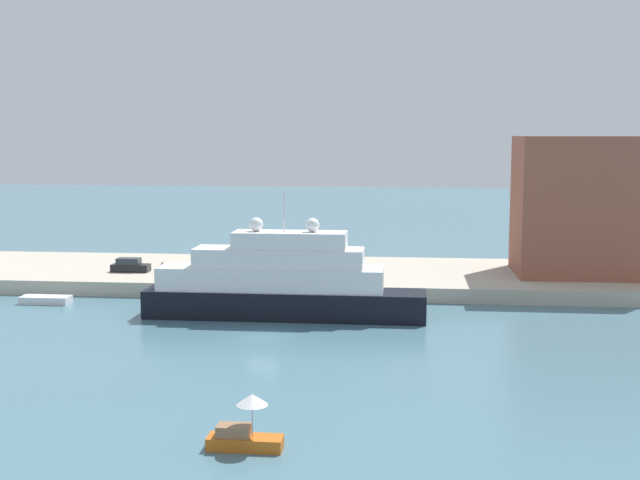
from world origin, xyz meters
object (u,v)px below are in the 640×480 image
Objects in this scene: mooring_bollard at (337,280)px; small_motorboat at (245,430)px; person_figure at (163,270)px; harbor_building at (585,206)px; parked_car at (130,266)px; large_yacht at (280,283)px; work_barge at (46,300)px.

small_motorboat is at bearing -92.15° from mooring_bollard.
mooring_bollard is at bearing -4.03° from person_figure.
harbor_building is 3.57× the size of parked_car.
large_yacht is 32.79m from small_motorboat.
work_barge is 12.52m from person_figure.
parked_car is 2.39× the size of person_figure.
small_motorboat is at bearing -84.76° from large_yacht.
work_barge is at bearing -115.73° from parked_car.
person_figure is (10.11, 7.11, 2.02)m from work_barge.
parked_car is at bearing 168.10° from mooring_bollard.
mooring_bollard is at bearing -11.90° from parked_car.
mooring_bollard is (24.02, -5.06, -0.31)m from parked_car.
work_barge is at bearing -168.86° from mooring_bollard.
person_figure reaches higher than small_motorboat.
mooring_bollard is at bearing -161.67° from harbor_building.
parked_car reaches higher than mooring_bollard.
mooring_bollard is at bearing 64.53° from large_yacht.
small_motorboat is 0.27× the size of harbor_building.
small_motorboat is 0.97× the size of parked_car.
work_barge is 29.83m from mooring_bollard.
harbor_building reaches higher than small_motorboat.
harbor_building is 21.72× the size of mooring_bollard.
person_figure is (-45.88, -7.52, -6.81)m from harbor_building.
person_figure is 2.54× the size of mooring_bollard.
small_motorboat is at bearing -119.03° from harbor_building.
work_barge is (-27.65, 36.42, -0.71)m from small_motorboat.
small_motorboat is at bearing -52.80° from work_barge.
work_barge is 12.15m from parked_car.
parked_car is at bearing 142.99° from large_yacht.
mooring_bollard is (4.57, 9.60, -1.32)m from large_yacht.
harbor_building is at bearing 30.52° from large_yacht.
mooring_bollard is (19.13, -1.35, -0.48)m from person_figure.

